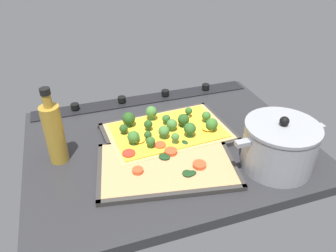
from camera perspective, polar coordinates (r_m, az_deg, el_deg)
name	(u,v)px	position (r cm, az deg, el deg)	size (l,w,h in cm)	color
ground_plane	(169,146)	(98.34, 0.09, -3.53)	(81.56, 62.99, 3.00)	#28282B
stove_control_panel	(144,99)	(120.16, -4.19, 4.76)	(78.30, 7.00, 2.60)	black
baking_tray_front	(168,134)	(100.41, -0.02, -1.38)	(39.07, 26.89, 1.30)	#33302D
broccoli_pizza	(168,129)	(99.32, -0.06, -0.55)	(36.53, 24.35, 5.98)	tan
baking_tray_back	(167,166)	(88.10, -0.26, -6.96)	(39.94, 29.83, 1.30)	#33302D
veggie_pizza_back	(166,164)	(87.80, -0.28, -6.55)	(37.17, 27.06, 1.90)	tan
cooking_pot	(279,146)	(89.82, 18.73, -3.27)	(25.86, 19.04, 15.11)	gray
oil_bottle	(54,132)	(90.56, -19.20, -1.06)	(5.11, 5.11, 21.73)	olive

